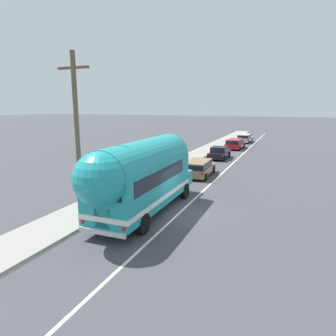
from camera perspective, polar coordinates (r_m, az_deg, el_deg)
ground_plane at (r=17.33m, az=2.20°, el=-8.38°), size 300.00×300.00×0.00m
lane_markings at (r=28.85m, az=7.35°, el=-0.27°), size 3.72×80.00×0.01m
sidewalk_slab at (r=28.02m, az=-0.27°, el=-0.38°), size 2.76×90.00×0.15m
utility_pole at (r=16.00m, az=-16.60°, el=5.75°), size 1.80×0.24×8.50m
painted_bus at (r=16.27m, az=-5.17°, el=-1.28°), size 2.65×10.58×4.12m
car_lead at (r=25.90m, az=5.74°, el=0.18°), size 2.13×4.60×1.37m
car_second at (r=34.74m, az=9.56°, el=2.91°), size 1.89×4.24×1.37m
car_third at (r=42.90m, az=12.43°, el=4.56°), size 2.16×4.75×1.37m
car_fourth at (r=50.56m, az=14.16°, el=5.52°), size 2.01×4.74×1.37m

